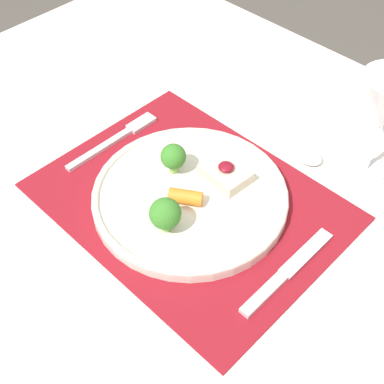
{
  "coord_description": "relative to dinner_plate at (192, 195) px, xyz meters",
  "views": [
    {
      "loc": [
        0.38,
        -0.39,
        1.38
      ],
      "look_at": [
        0.0,
        0.0,
        0.78
      ],
      "focal_mm": 50.0,
      "sensor_mm": 36.0,
      "label": 1
    }
  ],
  "objects": [
    {
      "name": "dining_table",
      "position": [
        -0.0,
        -0.0,
        -0.11
      ],
      "size": [
        1.27,
        1.01,
        0.76
      ],
      "color": "white",
      "rests_on": "ground_plane"
    },
    {
      "name": "placemat",
      "position": [
        -0.0,
        -0.0,
        -0.02
      ],
      "size": [
        0.45,
        0.34,
        0.0
      ],
      "primitive_type": "cube",
      "color": "maroon",
      "rests_on": "dining_table"
    },
    {
      "name": "dinner_plate",
      "position": [
        0.0,
        0.0,
        0.0
      ],
      "size": [
        0.3,
        0.3,
        0.07
      ],
      "color": "silver",
      "rests_on": "placemat"
    },
    {
      "name": "fork",
      "position": [
        -0.19,
        0.01,
        -0.01
      ],
      "size": [
        0.02,
        0.19,
        0.01
      ],
      "rotation": [
        0.0,
        0.0,
        0.03
      ],
      "color": "silver",
      "rests_on": "placemat"
    },
    {
      "name": "knife",
      "position": [
        0.19,
        -0.01,
        -0.01
      ],
      "size": [
        0.02,
        0.19,
        0.01
      ],
      "rotation": [
        0.0,
        0.0,
        -0.02
      ],
      "color": "silver",
      "rests_on": "placemat"
    },
    {
      "name": "spoon",
      "position": [
        0.05,
        0.2,
        -0.01
      ],
      "size": [
        0.17,
        0.04,
        0.01
      ],
      "rotation": [
        0.0,
        0.0,
        0.04
      ],
      "color": "silver",
      "rests_on": "dining_table"
    }
  ]
}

